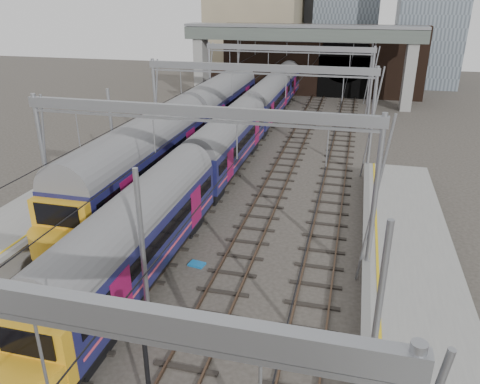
# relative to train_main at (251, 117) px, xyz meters

# --- Properties ---
(ground) EXTENTS (160.00, 160.00, 0.00)m
(ground) POSITION_rel_train_main_xyz_m (2.00, -28.31, -2.39)
(ground) COLOR #38332D
(ground) RESTS_ON ground
(tracks) EXTENTS (14.40, 80.00, 0.22)m
(tracks) POSITION_rel_train_main_xyz_m (2.00, -13.31, -2.37)
(tracks) COLOR #4C3828
(tracks) RESTS_ON ground
(overhead_line) EXTENTS (16.80, 80.00, 8.00)m
(overhead_line) POSITION_rel_train_main_xyz_m (2.00, -6.83, 4.18)
(overhead_line) COLOR gray
(overhead_line) RESTS_ON ground
(retaining_wall) EXTENTS (28.00, 2.75, 9.00)m
(retaining_wall) POSITION_rel_train_main_xyz_m (3.40, 23.62, 1.94)
(retaining_wall) COLOR black
(retaining_wall) RESTS_ON ground
(overbridge) EXTENTS (28.00, 3.00, 9.25)m
(overbridge) POSITION_rel_train_main_xyz_m (2.00, 17.69, 4.88)
(overbridge) COLOR gray
(overbridge) RESTS_ON ground
(train_main) EXTENTS (2.63, 60.93, 4.59)m
(train_main) POSITION_rel_train_main_xyz_m (0.00, 0.00, 0.00)
(train_main) COLOR black
(train_main) RESTS_ON ground
(train_second) EXTENTS (3.11, 35.96, 5.25)m
(train_second) POSITION_rel_train_main_xyz_m (-4.00, -4.91, 0.29)
(train_second) COLOR black
(train_second) RESTS_ON ground
(signal_near_centre) EXTENTS (0.32, 0.45, 4.42)m
(signal_near_centre) POSITION_rel_train_main_xyz_m (3.91, -30.44, 0.44)
(signal_near_centre) COLOR black
(signal_near_centre) RESTS_ON ground
(equip_cover_a) EXTENTS (1.00, 0.77, 0.11)m
(equip_cover_a) POSITION_rel_train_main_xyz_m (-0.72, -21.98, -2.33)
(equip_cover_a) COLOR #176CB2
(equip_cover_a) RESTS_ON ground
(equip_cover_b) EXTENTS (0.86, 0.67, 0.09)m
(equip_cover_b) POSITION_rel_train_main_xyz_m (2.09, -20.96, -2.34)
(equip_cover_b) COLOR #176CB2
(equip_cover_b) RESTS_ON ground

